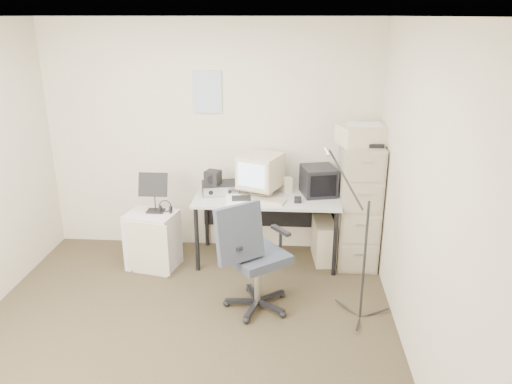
# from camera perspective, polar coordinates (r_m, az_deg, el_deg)

# --- Properties ---
(floor) EXTENTS (3.60, 3.60, 0.01)m
(floor) POSITION_cam_1_polar(r_m,az_deg,el_deg) (4.33, -8.53, -16.12)
(floor) COLOR #342C1E
(floor) RESTS_ON ground
(ceiling) EXTENTS (3.60, 3.60, 0.01)m
(ceiling) POSITION_cam_1_polar(r_m,az_deg,el_deg) (3.53, -10.66, 19.12)
(ceiling) COLOR white
(ceiling) RESTS_ON ground
(wall_back) EXTENTS (3.60, 0.02, 2.50)m
(wall_back) POSITION_cam_1_polar(r_m,az_deg,el_deg) (5.44, -5.16, 6.11)
(wall_back) COLOR beige
(wall_back) RESTS_ON ground
(wall_front) EXTENTS (3.60, 0.02, 2.50)m
(wall_front) POSITION_cam_1_polar(r_m,az_deg,el_deg) (2.23, -20.44, -16.20)
(wall_front) COLOR beige
(wall_front) RESTS_ON ground
(wall_right) EXTENTS (0.02, 3.60, 2.50)m
(wall_right) POSITION_cam_1_polar(r_m,az_deg,el_deg) (3.76, 18.24, -0.98)
(wall_right) COLOR beige
(wall_right) RESTS_ON ground
(wall_calendar) EXTENTS (0.30, 0.02, 0.44)m
(wall_calendar) POSITION_cam_1_polar(r_m,az_deg,el_deg) (5.34, -5.56, 11.31)
(wall_calendar) COLOR white
(wall_calendar) RESTS_ON wall_back
(filing_cabinet) EXTENTS (0.40, 0.60, 1.30)m
(filing_cabinet) POSITION_cam_1_polar(r_m,az_deg,el_deg) (5.29, 11.62, -1.42)
(filing_cabinet) COLOR gray
(filing_cabinet) RESTS_ON floor
(printer) EXTENTS (0.57, 0.47, 0.19)m
(printer) POSITION_cam_1_polar(r_m,az_deg,el_deg) (5.07, 12.21, 6.41)
(printer) COLOR beige
(printer) RESTS_ON filing_cabinet
(desk) EXTENTS (1.50, 0.70, 0.73)m
(desk) POSITION_cam_1_polar(r_m,az_deg,el_deg) (5.33, 1.25, -4.16)
(desk) COLOR #B7B7B7
(desk) RESTS_ON floor
(crt_monitor) EXTENTS (0.51, 0.52, 0.42)m
(crt_monitor) POSITION_cam_1_polar(r_m,az_deg,el_deg) (5.19, 0.53, 2.02)
(crt_monitor) COLOR beige
(crt_monitor) RESTS_ON desk
(crt_tv) EXTENTS (0.40, 0.41, 0.30)m
(crt_tv) POSITION_cam_1_polar(r_m,az_deg,el_deg) (5.24, 7.15, 1.29)
(crt_tv) COLOR black
(crt_tv) RESTS_ON desk
(desk_speaker) EXTENTS (0.11, 0.11, 0.16)m
(desk_speaker) POSITION_cam_1_polar(r_m,az_deg,el_deg) (5.28, 3.59, 0.79)
(desk_speaker) COLOR beige
(desk_speaker) RESTS_ON desk
(keyboard) EXTENTS (0.51, 0.29, 0.03)m
(keyboard) POSITION_cam_1_polar(r_m,az_deg,el_deg) (5.05, 0.64, -0.91)
(keyboard) COLOR beige
(keyboard) RESTS_ON desk
(mouse) EXTENTS (0.07, 0.12, 0.04)m
(mouse) POSITION_cam_1_polar(r_m,az_deg,el_deg) (5.05, 4.79, -0.90)
(mouse) COLOR black
(mouse) RESTS_ON desk
(radio_receiver) EXTENTS (0.43, 0.35, 0.11)m
(radio_receiver) POSITION_cam_1_polar(r_m,az_deg,el_deg) (5.29, -4.11, 0.48)
(radio_receiver) COLOR black
(radio_receiver) RESTS_ON desk
(radio_speaker) EXTENTS (0.18, 0.18, 0.15)m
(radio_speaker) POSITION_cam_1_polar(r_m,az_deg,el_deg) (5.21, -4.95, 1.65)
(radio_speaker) COLOR black
(radio_speaker) RESTS_ON radio_receiver
(papers) EXTENTS (0.28, 0.35, 0.02)m
(papers) POSITION_cam_1_polar(r_m,az_deg,el_deg) (5.07, -2.14, -0.86)
(papers) COLOR white
(papers) RESTS_ON desk
(pc_tower) EXTENTS (0.25, 0.49, 0.44)m
(pc_tower) POSITION_cam_1_polar(r_m,az_deg,el_deg) (5.44, 7.75, -5.52)
(pc_tower) COLOR beige
(pc_tower) RESTS_ON floor
(office_chair) EXTENTS (0.85, 0.85, 1.05)m
(office_chair) POSITION_cam_1_polar(r_m,az_deg,el_deg) (4.40, 0.16, -7.21)
(office_chair) COLOR #343947
(office_chair) RESTS_ON floor
(side_cart) EXTENTS (0.56, 0.48, 0.60)m
(side_cart) POSITION_cam_1_polar(r_m,az_deg,el_deg) (5.32, -11.71, -5.40)
(side_cart) COLOR silver
(side_cart) RESTS_ON floor
(music_stand) EXTENTS (0.33, 0.25, 0.43)m
(music_stand) POSITION_cam_1_polar(r_m,az_deg,el_deg) (5.16, -11.54, 0.01)
(music_stand) COLOR black
(music_stand) RESTS_ON side_cart
(headphones) EXTENTS (0.19, 0.19, 0.03)m
(headphones) POSITION_cam_1_polar(r_m,az_deg,el_deg) (5.18, -10.32, -1.86)
(headphones) COLOR black
(headphones) RESTS_ON side_cart
(mic_stand) EXTENTS (0.03, 0.03, 1.43)m
(mic_stand) POSITION_cam_1_polar(r_m,az_deg,el_deg) (4.27, 12.43, -5.76)
(mic_stand) COLOR black
(mic_stand) RESTS_ON floor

